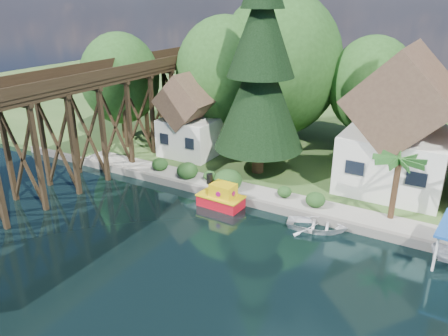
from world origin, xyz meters
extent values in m
plane|color=black|center=(0.00, 0.00, 0.00)|extent=(140.00, 140.00, 0.00)
cube|color=#2B4A1D|center=(0.00, 34.00, 0.25)|extent=(140.00, 52.00, 0.50)
cube|color=slate|center=(4.00, 8.00, 0.31)|extent=(60.00, 0.40, 0.62)
cube|color=gray|center=(6.00, 9.30, 0.53)|extent=(50.00, 2.60, 0.06)
cube|color=black|center=(-16.00, 0.00, 4.00)|extent=(4.00, 0.36, 8.00)
cube|color=black|center=(-16.00, 3.20, 4.00)|extent=(4.00, 0.36, 8.00)
cube|color=black|center=(-16.00, 6.40, 4.00)|extent=(4.00, 0.36, 8.00)
cube|color=black|center=(-16.00, 9.60, 4.00)|extent=(4.00, 0.36, 8.00)
cube|color=black|center=(-16.00, 12.80, 4.00)|extent=(4.00, 0.36, 8.00)
cube|color=black|center=(-16.00, 16.00, 4.00)|extent=(4.00, 0.36, 8.00)
cube|color=black|center=(-16.00, 19.20, 4.00)|extent=(4.00, 0.36, 8.00)
cube|color=black|center=(-16.00, 22.40, 4.00)|extent=(4.00, 0.36, 8.00)
cube|color=black|center=(-16.00, 25.60, 4.00)|extent=(4.00, 0.36, 8.00)
cube|color=black|center=(-17.75, 6.00, 8.05)|extent=(0.35, 44.00, 0.35)
cube|color=black|center=(-14.25, 6.00, 8.05)|extent=(0.35, 44.00, 0.35)
cube|color=black|center=(-16.00, 6.00, 8.35)|extent=(4.00, 44.00, 0.30)
cube|color=black|center=(-18.00, 6.00, 8.90)|extent=(0.12, 44.00, 0.80)
cube|color=black|center=(-14.00, 6.00, 8.90)|extent=(0.12, 44.00, 0.80)
cube|color=white|center=(7.00, 16.00, 2.75)|extent=(7.50, 8.00, 4.50)
cube|color=#4D3729|center=(7.00, 16.00, 7.70)|extent=(7.64, 8.64, 7.64)
cube|color=black|center=(4.90, 11.96, 2.98)|extent=(1.35, 0.08, 1.00)
cube|color=black|center=(9.10, 11.96, 2.98)|extent=(1.35, 0.08, 1.00)
cube|color=white|center=(-11.00, 14.50, 2.25)|extent=(5.00, 5.00, 3.50)
cube|color=#4D3729|center=(-11.00, 14.50, 5.80)|extent=(5.09, 5.40, 5.09)
cube|color=black|center=(-12.40, 11.96, 2.43)|extent=(0.90, 0.08, 1.00)
cube|color=black|center=(-9.60, 11.96, 2.43)|extent=(0.90, 0.08, 1.00)
cylinder|color=#382314|center=(-10.00, 19.00, 2.75)|extent=(0.50, 0.50, 4.50)
ellipsoid|color=#214719|center=(-10.00, 19.00, 7.50)|extent=(4.40, 4.40, 5.06)
cylinder|color=#382314|center=(-6.00, 23.00, 2.98)|extent=(0.50, 0.50, 4.95)
ellipsoid|color=#214719|center=(-6.00, 23.00, 8.20)|extent=(5.00, 5.00, 5.75)
cylinder|color=#382314|center=(3.00, 24.00, 2.52)|extent=(0.50, 0.50, 4.05)
ellipsoid|color=#214719|center=(3.00, 24.00, 6.80)|extent=(4.00, 4.00, 4.60)
cylinder|color=#382314|center=(-20.00, 15.00, 2.52)|extent=(0.50, 0.50, 4.05)
ellipsoid|color=#214719|center=(-20.00, 15.00, 6.80)|extent=(4.00, 4.00, 4.60)
ellipsoid|color=#1B3F16|center=(-8.00, 9.20, 1.27)|extent=(1.98, 1.98, 1.53)
ellipsoid|color=#1B3F16|center=(-6.00, 9.50, 1.09)|extent=(1.54, 1.54, 1.19)
ellipsoid|color=#1B3F16|center=(-4.00, 9.00, 1.35)|extent=(2.20, 2.20, 1.70)
ellipsoid|color=#1B3F16|center=(-11.00, 9.40, 1.18)|extent=(1.76, 1.76, 1.36)
ellipsoid|color=#1B3F16|center=(0.50, 9.60, 1.09)|extent=(1.54, 1.54, 1.19)
ellipsoid|color=#1B3F16|center=(3.00, 9.30, 1.18)|extent=(1.76, 1.76, 1.36)
cylinder|color=#382314|center=(-3.51, 13.32, 2.19)|extent=(1.01, 1.01, 3.38)
cone|color=black|center=(-3.51, 13.32, 7.26)|extent=(7.44, 7.44, 9.02)
cone|color=black|center=(-3.51, 13.32, 12.34)|extent=(5.41, 5.41, 7.33)
cylinder|color=#382314|center=(8.05, 10.17, 2.52)|extent=(0.40, 0.40, 4.03)
ellipsoid|color=#1E4E1A|center=(8.05, 10.17, 4.72)|extent=(4.19, 4.19, 0.92)
cube|color=#B50C19|center=(-3.43, 6.87, 0.38)|extent=(3.34, 1.89, 0.87)
cube|color=#DBB10B|center=(-3.43, 6.87, 0.85)|extent=(3.45, 2.00, 0.11)
cube|color=#DBB10B|center=(-3.22, 6.86, 1.30)|extent=(1.80, 1.38, 1.09)
cylinder|color=black|center=(-4.41, 6.91, 2.01)|extent=(0.48, 0.48, 0.76)
cylinder|color=#970B55|center=(-3.25, 6.19, 1.30)|extent=(0.39, 0.10, 0.39)
cylinder|color=#970B55|center=(-3.19, 7.53, 1.30)|extent=(0.39, 0.10, 0.39)
cylinder|color=#970B55|center=(-2.35, 6.82, 1.30)|extent=(0.10, 0.39, 0.39)
imported|color=white|center=(3.94, 7.08, 0.42)|extent=(4.58, 3.71, 0.84)
cylinder|color=white|center=(11.20, 5.38, 1.38)|extent=(0.15, 0.15, 2.26)
cylinder|color=white|center=(11.53, 8.88, 1.38)|extent=(0.15, 0.15, 2.26)
camera|label=1|loc=(11.33, -18.39, 14.69)|focal=35.00mm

